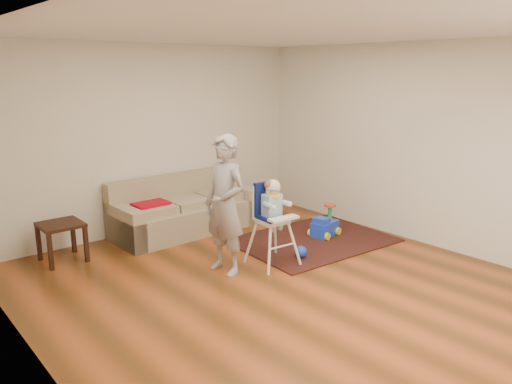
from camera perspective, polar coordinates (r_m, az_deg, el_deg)
ground at (r=5.63m, az=2.66°, el=-10.69°), size 5.50×5.50×0.00m
room_envelope at (r=5.54m, az=-0.84°, el=9.06°), size 5.04×5.52×2.72m
sofa at (r=7.36m, az=-8.15°, el=-1.49°), size 2.12×0.90×0.81m
side_table at (r=6.69m, az=-21.27°, el=-5.35°), size 0.49×0.49×0.49m
area_rug at (r=7.07m, az=6.47°, el=-5.46°), size 2.17×1.69×0.02m
ride_on_toy at (r=7.19m, az=7.87°, el=-3.27°), size 0.45×0.36×0.44m
toy_ball at (r=6.37m, az=5.13°, el=-6.82°), size 0.16×0.16×0.16m
high_chair at (r=6.05m, az=1.90°, el=-3.65°), size 0.53×0.53×1.08m
adult at (r=5.75m, az=-3.57°, el=-1.51°), size 0.46×0.64×1.63m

